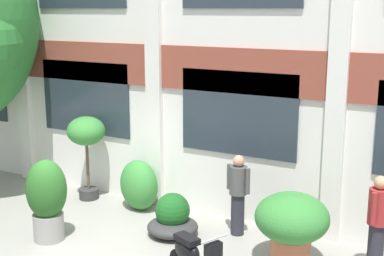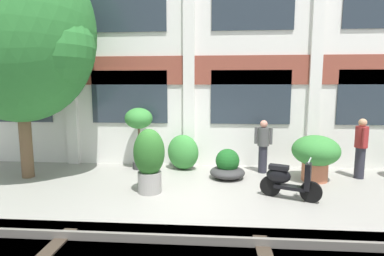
{
  "view_description": "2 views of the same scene",
  "coord_description": "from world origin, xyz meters",
  "px_view_note": "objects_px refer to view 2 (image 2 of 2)",
  "views": [
    {
      "loc": [
        6.22,
        -7.01,
        4.32
      ],
      "look_at": [
        1.29,
        1.9,
        2.02
      ],
      "focal_mm": 50.0,
      "sensor_mm": 36.0,
      "label": 1
    },
    {
      "loc": [
        0.83,
        -7.02,
        2.56
      ],
      "look_at": [
        0.22,
        1.01,
        1.46
      ],
      "focal_mm": 28.0,
      "sensor_mm": 36.0,
      "label": 2
    }
  ],
  "objects_px": {
    "broadleaf_tree": "(18,35)",
    "resident_by_doorway": "(361,146)",
    "potted_plant_low_pan": "(139,123)",
    "potted_plant_wide_bowl": "(227,167)",
    "resident_watching_tracks": "(263,145)",
    "potted_plant_ribbed_drum": "(316,154)",
    "potted_plant_fluted_column": "(149,158)",
    "scooter_second_parked": "(287,180)",
    "topiary_hedge": "(183,152)"
  },
  "relations": [
    {
      "from": "broadleaf_tree",
      "to": "resident_by_doorway",
      "type": "xyz_separation_m",
      "value": [
        9.43,
        0.61,
        -3.05
      ]
    },
    {
      "from": "broadleaf_tree",
      "to": "potted_plant_low_pan",
      "type": "height_order",
      "value": "broadleaf_tree"
    },
    {
      "from": "potted_plant_wide_bowl",
      "to": "resident_watching_tracks",
      "type": "bearing_deg",
      "value": 30.77
    },
    {
      "from": "resident_watching_tracks",
      "to": "broadleaf_tree",
      "type": "bearing_deg",
      "value": -69.38
    },
    {
      "from": "resident_by_doorway",
      "to": "potted_plant_ribbed_drum",
      "type": "bearing_deg",
      "value": -155.72
    },
    {
      "from": "potted_plant_fluted_column",
      "to": "scooter_second_parked",
      "type": "xyz_separation_m",
      "value": [
        3.26,
        -0.17,
        -0.41
      ]
    },
    {
      "from": "potted_plant_ribbed_drum",
      "to": "potted_plant_low_pan",
      "type": "distance_m",
      "value": 5.24
    },
    {
      "from": "broadleaf_tree",
      "to": "potted_plant_wide_bowl",
      "type": "relative_size",
      "value": 6.6
    },
    {
      "from": "potted_plant_fluted_column",
      "to": "potted_plant_ribbed_drum",
      "type": "bearing_deg",
      "value": 16.31
    },
    {
      "from": "scooter_second_parked",
      "to": "topiary_hedge",
      "type": "distance_m",
      "value": 3.54
    },
    {
      "from": "scooter_second_parked",
      "to": "resident_watching_tracks",
      "type": "relative_size",
      "value": 0.82
    },
    {
      "from": "potted_plant_wide_bowl",
      "to": "potted_plant_ribbed_drum",
      "type": "xyz_separation_m",
      "value": [
        2.39,
        -0.05,
        0.43
      ]
    },
    {
      "from": "scooter_second_parked",
      "to": "resident_watching_tracks",
      "type": "xyz_separation_m",
      "value": [
        -0.23,
        2.14,
        0.42
      ]
    },
    {
      "from": "potted_plant_fluted_column",
      "to": "resident_watching_tracks",
      "type": "height_order",
      "value": "resident_watching_tracks"
    },
    {
      "from": "potted_plant_ribbed_drum",
      "to": "resident_by_doorway",
      "type": "height_order",
      "value": "resident_by_doorway"
    },
    {
      "from": "potted_plant_ribbed_drum",
      "to": "potted_plant_low_pan",
      "type": "xyz_separation_m",
      "value": [
        -5.13,
        0.85,
        0.71
      ]
    },
    {
      "from": "potted_plant_ribbed_drum",
      "to": "topiary_hedge",
      "type": "relative_size",
      "value": 1.16
    },
    {
      "from": "broadleaf_tree",
      "to": "topiary_hedge",
      "type": "height_order",
      "value": "broadleaf_tree"
    },
    {
      "from": "potted_plant_fluted_column",
      "to": "scooter_second_parked",
      "type": "relative_size",
      "value": 1.2
    },
    {
      "from": "broadleaf_tree",
      "to": "potted_plant_wide_bowl",
      "type": "xyz_separation_m",
      "value": [
        5.71,
        0.34,
        -3.63
      ]
    },
    {
      "from": "potted_plant_fluted_column",
      "to": "topiary_hedge",
      "type": "bearing_deg",
      "value": 74.57
    },
    {
      "from": "potted_plant_low_pan",
      "to": "potted_plant_ribbed_drum",
      "type": "bearing_deg",
      "value": -9.37
    },
    {
      "from": "broadleaf_tree",
      "to": "topiary_hedge",
      "type": "bearing_deg",
      "value": 15.06
    },
    {
      "from": "potted_plant_wide_bowl",
      "to": "potted_plant_low_pan",
      "type": "height_order",
      "value": "potted_plant_low_pan"
    },
    {
      "from": "potted_plant_wide_bowl",
      "to": "potted_plant_low_pan",
      "type": "xyz_separation_m",
      "value": [
        -2.73,
        0.8,
        1.14
      ]
    },
    {
      "from": "potted_plant_low_pan",
      "to": "topiary_hedge",
      "type": "xyz_separation_m",
      "value": [
        1.38,
        0.04,
        -0.92
      ]
    },
    {
      "from": "scooter_second_parked",
      "to": "resident_by_doorway",
      "type": "relative_size",
      "value": 0.77
    },
    {
      "from": "potted_plant_low_pan",
      "to": "topiary_hedge",
      "type": "distance_m",
      "value": 1.66
    },
    {
      "from": "potted_plant_wide_bowl",
      "to": "potted_plant_fluted_column",
      "type": "xyz_separation_m",
      "value": [
        -1.95,
        -1.32,
        0.52
      ]
    },
    {
      "from": "resident_by_doorway",
      "to": "broadleaf_tree",
      "type": "bearing_deg",
      "value": -165.49
    },
    {
      "from": "resident_watching_tracks",
      "to": "topiary_hedge",
      "type": "xyz_separation_m",
      "value": [
        -2.44,
        0.19,
        -0.31
      ]
    },
    {
      "from": "resident_watching_tracks",
      "to": "scooter_second_parked",
      "type": "bearing_deg",
      "value": 18.38
    },
    {
      "from": "potted_plant_wide_bowl",
      "to": "potted_plant_fluted_column",
      "type": "relative_size",
      "value": 0.63
    },
    {
      "from": "resident_by_doorway",
      "to": "topiary_hedge",
      "type": "bearing_deg",
      "value": -175.51
    },
    {
      "from": "potted_plant_ribbed_drum",
      "to": "potted_plant_fluted_column",
      "type": "distance_m",
      "value": 4.52
    },
    {
      "from": "resident_watching_tracks",
      "to": "resident_by_doorway",
      "type": "bearing_deg",
      "value": 94.25
    },
    {
      "from": "potted_plant_low_pan",
      "to": "broadleaf_tree",
      "type": "bearing_deg",
      "value": -159.11
    },
    {
      "from": "broadleaf_tree",
      "to": "topiary_hedge",
      "type": "relative_size",
      "value": 5.99
    },
    {
      "from": "potted_plant_ribbed_drum",
      "to": "resident_by_doorway",
      "type": "distance_m",
      "value": 1.38
    },
    {
      "from": "broadleaf_tree",
      "to": "potted_plant_ribbed_drum",
      "type": "xyz_separation_m",
      "value": [
        8.1,
        0.29,
        -3.2
      ]
    },
    {
      "from": "potted_plant_fluted_column",
      "to": "resident_watching_tracks",
      "type": "xyz_separation_m",
      "value": [
        3.03,
        1.97,
        0.0
      ]
    },
    {
      "from": "potted_plant_ribbed_drum",
      "to": "resident_by_doorway",
      "type": "relative_size",
      "value": 0.74
    },
    {
      "from": "resident_watching_tracks",
      "to": "potted_plant_ribbed_drum",
      "type": "bearing_deg",
      "value": 74.36
    },
    {
      "from": "potted_plant_wide_bowl",
      "to": "scooter_second_parked",
      "type": "xyz_separation_m",
      "value": [
        1.31,
        -1.49,
        0.11
      ]
    },
    {
      "from": "potted_plant_fluted_column",
      "to": "resident_by_doorway",
      "type": "relative_size",
      "value": 0.93
    },
    {
      "from": "potted_plant_ribbed_drum",
      "to": "potted_plant_fluted_column",
      "type": "bearing_deg",
      "value": -163.69
    },
    {
      "from": "potted_plant_ribbed_drum",
      "to": "topiary_hedge",
      "type": "xyz_separation_m",
      "value": [
        -3.75,
        0.88,
        -0.21
      ]
    },
    {
      "from": "potted_plant_wide_bowl",
      "to": "resident_watching_tracks",
      "type": "relative_size",
      "value": 0.62
    },
    {
      "from": "scooter_second_parked",
      "to": "resident_watching_tracks",
      "type": "bearing_deg",
      "value": 118.51
    },
    {
      "from": "potted_plant_low_pan",
      "to": "potted_plant_wide_bowl",
      "type": "bearing_deg",
      "value": -16.21
    }
  ]
}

